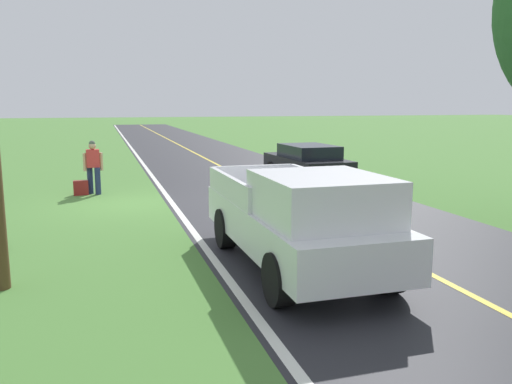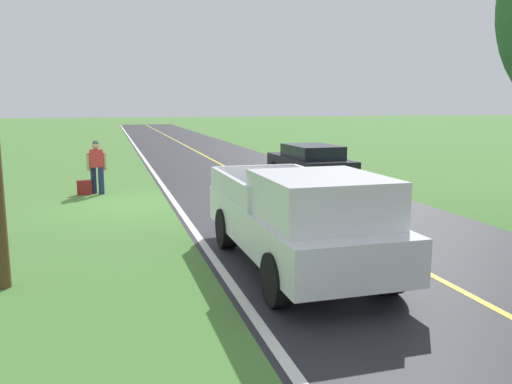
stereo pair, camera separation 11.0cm
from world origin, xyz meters
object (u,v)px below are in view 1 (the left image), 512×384
Objects in this scene: suitcase_carried at (81,188)px; pickup_truck_passing at (301,217)px; hitchhiker_walking at (93,164)px; sedan_near_oncoming at (307,162)px.

suitcase_carried is 0.09× the size of pickup_truck_passing.
pickup_truck_passing is at bearing 110.78° from hitchhiker_walking.
suitcase_carried is at bearing 3.92° from sedan_near_oncoming.
sedan_near_oncoming is (-8.06, -0.55, 0.52)m from suitcase_carried.
hitchhiker_walking reaches higher than sedan_near_oncoming.
sedan_near_oncoming is at bearing 89.03° from suitcase_carried.
suitcase_carried is at bearing -66.80° from pickup_truck_passing.
pickup_truck_passing is (-3.96, 9.25, 0.73)m from suitcase_carried.
hitchhiker_walking is 0.39× the size of sedan_near_oncoming.
suitcase_carried is at bearing 15.75° from hitchhiker_walking.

